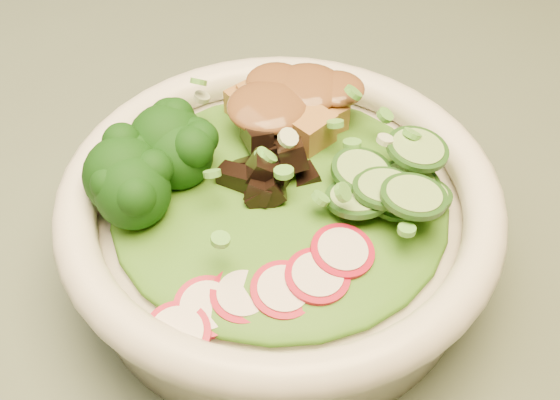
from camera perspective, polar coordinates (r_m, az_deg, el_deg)
name	(u,v)px	position (r m, az deg, el deg)	size (l,w,h in m)	color
dining_table	(71,338)	(0.59, -15.03, -9.74)	(1.20, 0.80, 0.75)	black
salad_bowl	(280,223)	(0.44, 0.00, -1.67)	(0.24, 0.24, 0.07)	silver
lettuce_bed	(280,199)	(0.42, 0.00, 0.09)	(0.18, 0.18, 0.02)	#2F6114
broccoli_florets	(174,180)	(0.42, -7.79, 1.48)	(0.07, 0.06, 0.04)	black
radish_slices	(279,284)	(0.38, -0.04, -6.15)	(0.10, 0.04, 0.02)	#A30C26
cucumber_slices	(391,191)	(0.42, 8.10, 0.66)	(0.06, 0.06, 0.03)	#96BD69
mushroom_heap	(281,169)	(0.42, 0.07, 2.30)	(0.06, 0.06, 0.04)	black
tofu_cubes	(287,116)	(0.46, 0.54, 6.17)	(0.08, 0.05, 0.03)	#A96E38
peanut_sauce	(288,100)	(0.45, 0.55, 7.31)	(0.06, 0.05, 0.01)	brown
scallion_garnish	(280,171)	(0.41, 0.00, 2.14)	(0.17, 0.17, 0.02)	#59AD3D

